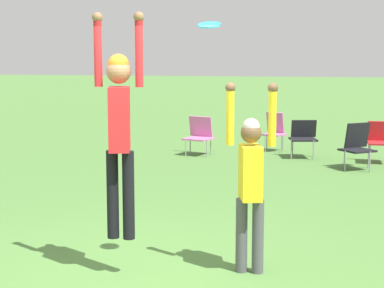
# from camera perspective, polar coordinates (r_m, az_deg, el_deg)

# --- Properties ---
(ground_plane) EXTENTS (120.00, 120.00, 0.00)m
(ground_plane) POSITION_cam_1_polar(r_m,az_deg,el_deg) (6.42, -5.14, -12.34)
(ground_plane) COLOR #4C7A38
(person_jumping) EXTENTS (0.52, 0.41, 2.25)m
(person_jumping) POSITION_cam_1_polar(r_m,az_deg,el_deg) (6.36, -6.48, 2.17)
(person_jumping) COLOR black
(person_jumping) RESTS_ON ground_plane
(person_defending) EXTENTS (0.53, 0.41, 1.95)m
(person_defending) POSITION_cam_1_polar(r_m,az_deg,el_deg) (6.51, 5.22, -2.76)
(person_defending) COLOR #4C4C51
(person_defending) RESTS_ON ground_plane
(frisbee) EXTENTS (0.23, 0.22, 0.08)m
(frisbee) POSITION_cam_1_polar(r_m,az_deg,el_deg) (6.25, 1.54, 10.55)
(frisbee) COLOR #2D9EDB
(camping_chair_0) EXTENTS (0.52, 0.55, 0.85)m
(camping_chair_0) POSITION_cam_1_polar(r_m,az_deg,el_deg) (13.81, 16.41, 0.47)
(camping_chair_0) COLOR gray
(camping_chair_0) RESTS_ON ground_plane
(camping_chair_1) EXTENTS (0.70, 0.75, 0.85)m
(camping_chair_1) POSITION_cam_1_polar(r_m,az_deg,el_deg) (14.36, 0.66, 0.93)
(camping_chair_1) COLOR gray
(camping_chair_1) RESTS_ON ground_plane
(camping_chair_2) EXTENTS (0.76, 0.85, 0.90)m
(camping_chair_2) POSITION_cam_1_polar(r_m,az_deg,el_deg) (12.93, 14.48, 0.02)
(camping_chair_2) COLOR gray
(camping_chair_2) RESTS_ON ground_plane
(camping_chair_3) EXTENTS (0.60, 0.67, 0.89)m
(camping_chair_3) POSITION_cam_1_polar(r_m,az_deg,el_deg) (15.07, 7.37, 1.33)
(camping_chair_3) COLOR gray
(camping_chair_3) RESTS_ON ground_plane
(camping_chair_4) EXTENTS (0.66, 0.70, 0.81)m
(camping_chair_4) POSITION_cam_1_polar(r_m,az_deg,el_deg) (14.13, 9.87, 0.74)
(camping_chair_4) COLOR gray
(camping_chair_4) RESTS_ON ground_plane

